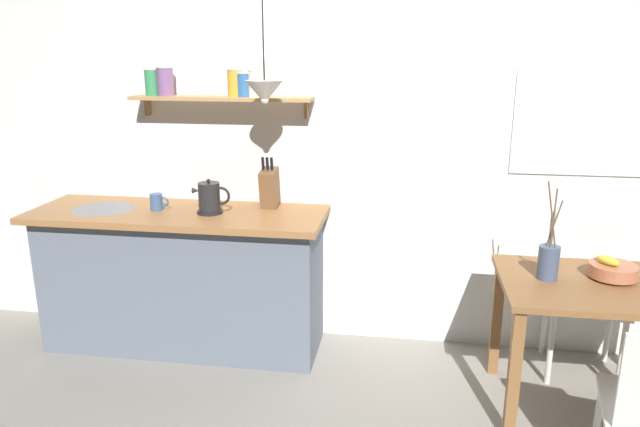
# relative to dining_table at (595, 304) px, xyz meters

# --- Properties ---
(ground_plane) EXTENTS (14.00, 14.00, 0.00)m
(ground_plane) POSITION_rel_dining_table_xyz_m (-1.38, 0.06, -0.61)
(ground_plane) COLOR gray
(back_wall) EXTENTS (6.80, 0.11, 2.70)m
(back_wall) POSITION_rel_dining_table_xyz_m (-1.17, 0.71, 0.74)
(back_wall) COLOR white
(back_wall) RESTS_ON ground_plane
(kitchen_counter) EXTENTS (1.83, 0.63, 0.91)m
(kitchen_counter) POSITION_rel_dining_table_xyz_m (-2.38, 0.38, -0.15)
(kitchen_counter) COLOR slate
(kitchen_counter) RESTS_ON ground_plane
(wall_shelf) EXTENTS (1.13, 0.20, 0.31)m
(wall_shelf) POSITION_rel_dining_table_xyz_m (-2.19, 0.55, 1.03)
(wall_shelf) COLOR tan
(dining_table) EXTENTS (0.96, 0.74, 0.73)m
(dining_table) POSITION_rel_dining_table_xyz_m (0.00, 0.00, 0.00)
(dining_table) COLOR brown
(dining_table) RESTS_ON ground_plane
(dining_chair_far) EXTENTS (0.48, 0.47, 0.95)m
(dining_chair_far) POSITION_rel_dining_table_xyz_m (0.09, 0.48, -0.09)
(dining_chair_far) COLOR white
(dining_chair_far) RESTS_ON ground_plane
(fruit_bowl) EXTENTS (0.24, 0.24, 0.12)m
(fruit_bowl) POSITION_rel_dining_table_xyz_m (0.09, 0.07, 0.17)
(fruit_bowl) COLOR #BC704C
(fruit_bowl) RESTS_ON dining_table
(twig_vase) EXTENTS (0.11, 0.11, 0.51)m
(twig_vase) POSITION_rel_dining_table_xyz_m (-0.25, 0.02, 0.21)
(twig_vase) COLOR #475675
(twig_vase) RESTS_ON dining_table
(electric_kettle) EXTENTS (0.24, 0.15, 0.21)m
(electric_kettle) POSITION_rel_dining_table_xyz_m (-2.16, 0.34, 0.39)
(electric_kettle) COLOR black
(electric_kettle) RESTS_ON kitchen_counter
(knife_block) EXTENTS (0.10, 0.19, 0.33)m
(knife_block) POSITION_rel_dining_table_xyz_m (-1.83, 0.53, 0.43)
(knife_block) COLOR brown
(knife_block) RESTS_ON kitchen_counter
(coffee_mug_by_sink) EXTENTS (0.12, 0.08, 0.10)m
(coffee_mug_by_sink) POSITION_rel_dining_table_xyz_m (-2.51, 0.36, 0.35)
(coffee_mug_by_sink) COLOR #3D5B89
(coffee_mug_by_sink) RESTS_ON kitchen_counter
(pendant_lamp) EXTENTS (0.21, 0.21, 0.56)m
(pendant_lamp) POSITION_rel_dining_table_xyz_m (-1.78, 0.24, 1.04)
(pendant_lamp) COLOR black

